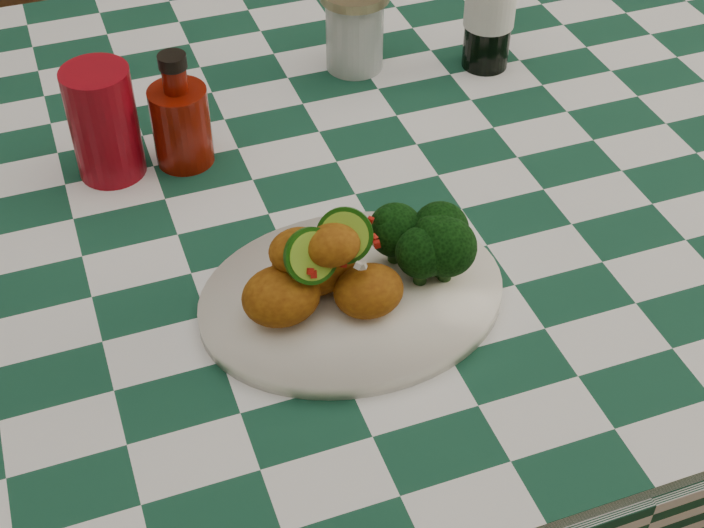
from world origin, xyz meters
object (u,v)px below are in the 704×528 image
object	(u,v)px
fried_chicken_pile	(330,263)
wooden_chair_left	(31,102)
plate	(352,298)
dining_table	(339,379)
mason_jar	(355,29)
red_tumbler	(104,123)
wooden_chair_right	(362,61)
ketchup_bottle	(179,110)

from	to	relation	value
fried_chicken_pile	wooden_chair_left	world-z (taller)	wooden_chair_left
plate	wooden_chair_left	distance (m)	1.07
dining_table	mason_jar	world-z (taller)	mason_jar
plate	red_tumbler	distance (m)	0.36
red_tumbler	plate	bearing A→B (deg)	-58.21
wooden_chair_left	fried_chicken_pile	bearing A→B (deg)	-59.43
wooden_chair_right	dining_table	bearing A→B (deg)	-94.60
red_tumbler	wooden_chair_left	distance (m)	0.79
ketchup_bottle	mason_jar	xyz separation A→B (m)	(0.26, 0.13, -0.01)
red_tumbler	mason_jar	bearing A→B (deg)	19.37
red_tumbler	wooden_chair_left	xyz separation A→B (m)	(-0.09, 0.68, -0.38)
fried_chicken_pile	red_tumbler	size ratio (longest dim) A/B	1.07
wooden_chair_right	wooden_chair_left	bearing A→B (deg)	-162.23
fried_chicken_pile	plate	bearing A→B (deg)	0.00
red_tumbler	ketchup_bottle	size ratio (longest dim) A/B	0.95
mason_jar	wooden_chair_left	xyz separation A→B (m)	(-0.43, 0.56, -0.37)
dining_table	wooden_chair_left	distance (m)	0.83
plate	mason_jar	size ratio (longest dim) A/B	2.77
dining_table	red_tumbler	bearing A→B (deg)	163.90
fried_chicken_pile	wooden_chair_right	xyz separation A→B (m)	(0.40, 0.98, -0.42)
fried_chicken_pile	wooden_chair_right	size ratio (longest dim) A/B	0.17
plate	fried_chicken_pile	bearing A→B (deg)	180.00
fried_chicken_pile	mason_jar	bearing A→B (deg)	67.08
dining_table	plate	distance (m)	0.47
mason_jar	wooden_chair_left	size ratio (longest dim) A/B	0.12
plate	wooden_chair_right	size ratio (longest dim) A/B	0.36
plate	wooden_chair_right	world-z (taller)	wooden_chair_right
plate	ketchup_bottle	bearing A→B (deg)	109.23
plate	ketchup_bottle	distance (m)	0.32
dining_table	red_tumbler	distance (m)	0.53
fried_chicken_pile	red_tumbler	world-z (taller)	red_tumbler
wooden_chair_left	mason_jar	bearing A→B (deg)	-36.41
fried_chicken_pile	ketchup_bottle	xyz separation A→B (m)	(-0.08, 0.29, 0.01)
red_tumbler	wooden_chair_right	size ratio (longest dim) A/B	0.16
plate	red_tumbler	xyz separation A→B (m)	(-0.19, 0.30, 0.06)
plate	dining_table	bearing A→B (deg)	74.51
ketchup_bottle	wooden_chair_left	bearing A→B (deg)	103.86
fried_chicken_pile	red_tumbler	xyz separation A→B (m)	(-0.16, 0.30, 0.00)
red_tumbler	ketchup_bottle	distance (m)	0.08
fried_chicken_pile	wooden_chair_left	xyz separation A→B (m)	(-0.25, 0.99, -0.37)
fried_chicken_pile	mason_jar	xyz separation A→B (m)	(0.18, 0.42, -0.01)
dining_table	wooden_chair_right	world-z (taller)	wooden_chair_right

